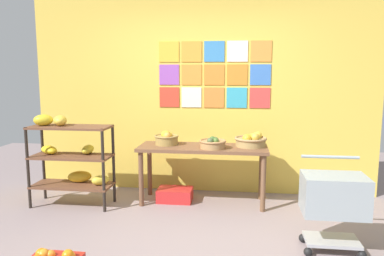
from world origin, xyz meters
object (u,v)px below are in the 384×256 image
(display_table, at_px, (203,154))
(fruit_basket_left, at_px, (213,143))
(shopping_cart, at_px, (334,198))
(banana_shelf_unit, at_px, (70,154))
(produce_crate_under_table, at_px, (175,195))
(fruit_basket_right, at_px, (167,138))
(fruit_basket_centre, at_px, (251,141))

(display_table, xyz_separation_m, fruit_basket_left, (0.13, -0.11, 0.16))
(fruit_basket_left, relative_size, shopping_cart, 0.38)
(banana_shelf_unit, xyz_separation_m, fruit_basket_left, (1.75, 0.16, 0.15))
(banana_shelf_unit, xyz_separation_m, shopping_cart, (2.93, -0.87, -0.14))
(produce_crate_under_table, height_order, shopping_cart, shopping_cart)
(fruit_basket_right, height_order, fruit_basket_left, fruit_basket_right)
(fruit_basket_centre, xyz_separation_m, fruit_basket_left, (-0.46, -0.18, -0.01))
(display_table, bearing_deg, fruit_basket_centre, 7.12)
(banana_shelf_unit, height_order, fruit_basket_left, banana_shelf_unit)
(fruit_basket_centre, bearing_deg, produce_crate_under_table, -176.38)
(banana_shelf_unit, bearing_deg, fruit_basket_right, 15.58)
(banana_shelf_unit, height_order, shopping_cart, banana_shelf_unit)
(banana_shelf_unit, xyz_separation_m, produce_crate_under_table, (1.26, 0.28, -0.56))
(fruit_basket_centre, height_order, fruit_basket_left, fruit_basket_centre)
(banana_shelf_unit, bearing_deg, fruit_basket_centre, 8.76)
(fruit_basket_centre, relative_size, fruit_basket_left, 1.22)
(display_table, distance_m, fruit_basket_centre, 0.62)
(fruit_basket_left, bearing_deg, fruit_basket_centre, 21.32)
(fruit_basket_right, xyz_separation_m, fruit_basket_left, (0.60, -0.16, -0.02))
(fruit_basket_centre, height_order, shopping_cart, fruit_basket_centre)
(produce_crate_under_table, bearing_deg, display_table, -2.22)
(fruit_basket_right, bearing_deg, banana_shelf_unit, -164.42)
(banana_shelf_unit, xyz_separation_m, fruit_basket_right, (1.15, 0.32, 0.17))
(produce_crate_under_table, bearing_deg, shopping_cart, -34.61)
(banana_shelf_unit, bearing_deg, fruit_basket_left, 5.27)
(display_table, xyz_separation_m, produce_crate_under_table, (-0.36, 0.01, -0.55))
(banana_shelf_unit, relative_size, display_table, 0.71)
(display_table, bearing_deg, fruit_basket_right, 173.43)
(fruit_basket_right, relative_size, fruit_basket_left, 0.94)
(display_table, relative_size, fruit_basket_right, 5.16)
(banana_shelf_unit, xyz_separation_m, fruit_basket_centre, (2.21, 0.34, 0.16))
(produce_crate_under_table, distance_m, shopping_cart, 2.07)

